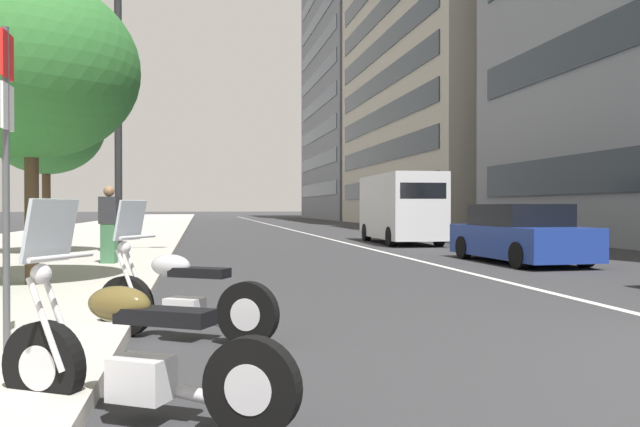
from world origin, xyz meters
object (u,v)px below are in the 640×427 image
Objects in this scene: delivery_van_ahead at (400,207)px; car_mid_block_traffic at (519,235)px; street_lamp_with_banners at (130,47)px; pedestrian_on_plaza at (109,224)px; motorcycle_far_end_row at (136,356)px; street_tree_mid_sidewalk at (46,127)px; parking_sign_by_curb at (6,149)px; motorcycle_second_in_row at (181,298)px; street_tree_near_plaza_corner at (31,68)px.

car_mid_block_traffic is at bearing -175.95° from delivery_van_ahead.
pedestrian_on_plaza is (-1.26, 0.34, -4.32)m from street_lamp_with_banners.
street_lamp_with_banners is (11.74, 1.23, 4.91)m from motorcycle_far_end_row.
delivery_van_ahead is at bearing -66.18° from street_tree_mid_sidewalk.
street_tree_mid_sidewalk is (12.20, 2.41, 1.68)m from parking_sign_by_curb.
motorcycle_second_in_row is at bearing 132.54° from car_mid_block_traffic.
street_tree_mid_sidewalk is 2.74× the size of pedestrian_on_plaza.
car_mid_block_traffic is 0.89× the size of street_tree_near_plaza_corner.
street_lamp_with_banners is (9.21, 1.46, 4.90)m from motorcycle_second_in_row.
street_lamp_with_banners reaches higher than motorcycle_second_in_row.
motorcycle_far_end_row is 2.54m from motorcycle_second_in_row.
pedestrian_on_plaza is (-3.39, -2.08, -2.57)m from street_tree_mid_sidewalk.
motorcycle_second_in_row is at bearing -155.01° from pedestrian_on_plaza.
car_mid_block_traffic is 1.56× the size of parking_sign_by_curb.
motorcycle_second_in_row is 0.43× the size of car_mid_block_traffic.
street_tree_near_plaza_corner is (4.16, 2.50, 3.23)m from motorcycle_second_in_row.
parking_sign_by_curb is (-8.70, 9.65, 1.22)m from car_mid_block_traffic.
street_tree_near_plaza_corner is 2.87× the size of pedestrian_on_plaza.
motorcycle_second_in_row is at bearing -171.00° from street_lamp_with_banners.
motorcycle_far_end_row is at bearing -165.22° from street_tree_mid_sidewalk.
street_lamp_with_banners is at bearing -54.28° from motorcycle_far_end_row.
motorcycle_second_in_row is 0.38× the size of street_tree_near_plaza_corner.
street_tree_near_plaza_corner is at bearing -178.14° from pedestrian_on_plaza.
motorcycle_far_end_row is 0.41× the size of street_tree_mid_sidewalk.
street_tree_near_plaza_corner is 4.67m from pedestrian_on_plaza.
delivery_van_ahead reaches higher than pedestrian_on_plaza.
car_mid_block_traffic is 13.06m from parking_sign_by_curb.
motorcycle_second_in_row is 0.67× the size of parking_sign_by_curb.
street_tree_mid_sidewalk is at bearing 11.19° from parking_sign_by_curb.
car_mid_block_traffic is 11.68m from street_tree_near_plaza_corner.
car_mid_block_traffic is at bearing -99.30° from motorcycle_far_end_row.
delivery_van_ahead is at bearing -84.59° from motorcycle_second_in_row.
delivery_van_ahead is 1.15× the size of street_tree_near_plaza_corner.
delivery_van_ahead is at bearing -83.35° from motorcycle_far_end_row.
street_lamp_with_banners reaches higher than motorcycle_far_end_row.
delivery_van_ahead is at bearing -51.91° from street_lamp_with_banners.
parking_sign_by_curb is 0.60× the size of street_tree_mid_sidewalk.
street_lamp_with_banners is (10.07, -0.01, 3.43)m from parking_sign_by_curb.
parking_sign_by_curb is at bearing 153.89° from delivery_van_ahead.
parking_sign_by_curb is at bearing -168.81° from street_tree_mid_sidewalk.
delivery_van_ahead reaches higher than car_mid_block_traffic.
delivery_van_ahead is 0.65× the size of street_lamp_with_banners.
street_tree_mid_sidewalk reaches higher than motorcycle_second_in_row.
parking_sign_by_curb is at bearing 130.77° from car_mid_block_traffic.
car_mid_block_traffic is at bearing -70.95° from street_tree_near_plaza_corner.
motorcycle_second_in_row is at bearing -149.04° from street_tree_near_plaza_corner.
pedestrian_on_plaza is (-8.59, 9.70, -0.39)m from delivery_van_ahead.
delivery_van_ahead is 12.97m from pedestrian_on_plaza.
delivery_van_ahead is at bearing -28.30° from parking_sign_by_curb.
motorcycle_far_end_row is 1.13× the size of pedestrian_on_plaza.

